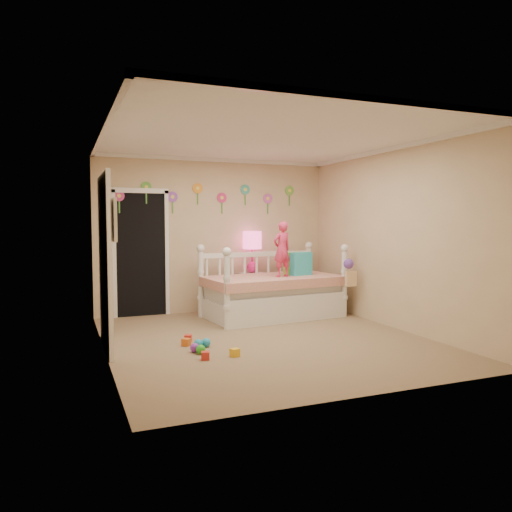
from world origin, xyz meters
name	(u,v)px	position (x,y,z in m)	size (l,w,h in m)	color
floor	(266,340)	(0.00, 0.00, 0.00)	(4.00, 4.50, 0.01)	#7F684C
ceiling	(266,137)	(0.00, 0.00, 2.60)	(4.00, 4.50, 0.01)	white
back_wall	(215,235)	(0.00, 2.25, 1.30)	(4.00, 0.01, 2.60)	tan
left_wall	(104,242)	(-2.00, 0.00, 1.30)	(0.01, 4.50, 2.60)	tan
right_wall	(395,238)	(2.00, 0.00, 1.30)	(0.01, 4.50, 2.60)	tan
crown_molding	(266,140)	(0.00, 0.00, 2.57)	(4.00, 4.50, 0.06)	white
daybed	(273,280)	(0.70, 1.38, 0.59)	(2.19, 1.18, 1.19)	white
pillow_turquoise	(301,264)	(1.18, 1.33, 0.85)	(0.37, 0.13, 0.37)	teal
pillow_lime	(296,263)	(1.13, 1.42, 0.85)	(0.39, 0.14, 0.37)	#83D440
child	(282,249)	(0.79, 1.24, 1.10)	(0.32, 0.21, 0.87)	#E43461
nightstand	(252,291)	(0.61, 2.07, 0.33)	(0.39, 0.30, 0.65)	white
table_lamp	(252,245)	(0.61, 2.07, 1.13)	(0.33, 0.33, 0.72)	#E21E76
closet_doorway	(141,253)	(-1.25, 2.23, 1.03)	(0.90, 0.04, 2.07)	black
flower_decals	(210,198)	(-0.09, 2.24, 1.94)	(3.40, 0.02, 0.50)	#B2668C
mirror_closet	(105,262)	(-1.96, 0.30, 1.05)	(0.07, 1.30, 2.10)	white
wall_picture	(114,220)	(-1.97, -0.90, 1.55)	(0.05, 0.34, 0.42)	white
hanging_bag	(349,273)	(1.74, 0.77, 0.72)	(0.20, 0.16, 0.36)	beige
toy_scatter	(211,340)	(-0.74, 0.00, 0.06)	(0.80, 1.30, 0.11)	#996666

